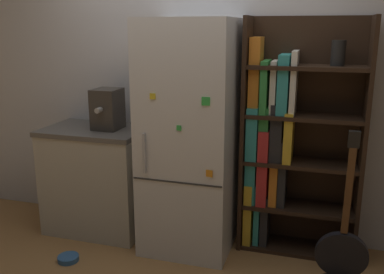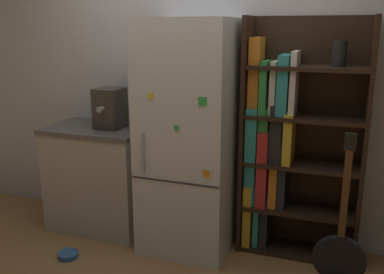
{
  "view_description": "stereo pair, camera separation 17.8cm",
  "coord_description": "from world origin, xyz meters",
  "px_view_note": "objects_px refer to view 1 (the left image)",
  "views": [
    {
      "loc": [
        0.96,
        -2.97,
        1.75
      ],
      "look_at": [
        0.01,
        0.15,
        0.91
      ],
      "focal_mm": 40.0,
      "sensor_mm": 36.0,
      "label": 1
    },
    {
      "loc": [
        1.13,
        -2.92,
        1.75
      ],
      "look_at": [
        0.01,
        0.15,
        0.91
      ],
      "focal_mm": 40.0,
      "sensor_mm": 36.0,
      "label": 2
    }
  ],
  "objects_px": {
    "guitar": "(341,264)",
    "espresso_machine": "(107,109)",
    "bookshelf": "(285,144)",
    "pet_bowl": "(68,258)",
    "refrigerator": "(190,138)"
  },
  "relations": [
    {
      "from": "bookshelf",
      "to": "espresso_machine",
      "type": "bearing_deg",
      "value": -174.7
    },
    {
      "from": "espresso_machine",
      "to": "pet_bowl",
      "type": "distance_m",
      "value": 1.22
    },
    {
      "from": "bookshelf",
      "to": "pet_bowl",
      "type": "height_order",
      "value": "bookshelf"
    },
    {
      "from": "espresso_machine",
      "to": "guitar",
      "type": "xyz_separation_m",
      "value": [
        1.91,
        -0.34,
        -0.92
      ]
    },
    {
      "from": "guitar",
      "to": "pet_bowl",
      "type": "bearing_deg",
      "value": -172.51
    },
    {
      "from": "guitar",
      "to": "pet_bowl",
      "type": "distance_m",
      "value": 2.01
    },
    {
      "from": "espresso_machine",
      "to": "guitar",
      "type": "distance_m",
      "value": 2.15
    },
    {
      "from": "bookshelf",
      "to": "refrigerator",
      "type": "bearing_deg",
      "value": -164.99
    },
    {
      "from": "guitar",
      "to": "pet_bowl",
      "type": "height_order",
      "value": "guitar"
    },
    {
      "from": "bookshelf",
      "to": "guitar",
      "type": "relative_size",
      "value": 1.61
    },
    {
      "from": "espresso_machine",
      "to": "pet_bowl",
      "type": "relative_size",
      "value": 2.04
    },
    {
      "from": "refrigerator",
      "to": "bookshelf",
      "type": "xyz_separation_m",
      "value": [
        0.72,
        0.19,
        -0.04
      ]
    },
    {
      "from": "bookshelf",
      "to": "espresso_machine",
      "type": "relative_size",
      "value": 5.43
    },
    {
      "from": "guitar",
      "to": "espresso_machine",
      "type": "bearing_deg",
      "value": 169.96
    },
    {
      "from": "bookshelf",
      "to": "espresso_machine",
      "type": "xyz_separation_m",
      "value": [
        -1.46,
        -0.14,
        0.22
      ]
    }
  ]
}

